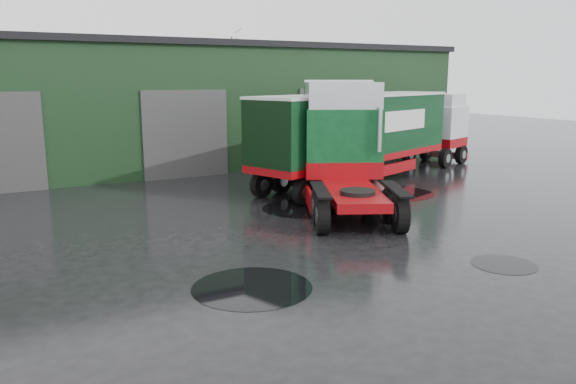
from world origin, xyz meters
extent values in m
plane|color=black|center=(0.00, 0.00, 0.00)|extent=(100.00, 100.00, 0.00)
cube|color=black|center=(2.00, 20.00, 3.00)|extent=(32.00, 12.00, 6.00)
cube|color=black|center=(2.00, 20.00, 6.15)|extent=(32.40, 12.40, 0.30)
cylinder|color=#070FA2|center=(6.71, 5.11, 0.14)|extent=(0.32, 0.32, 0.28)
cylinder|color=black|center=(-1.29, -0.19, 0.00)|extent=(2.68, 2.68, 0.01)
cylinder|color=black|center=(3.54, 5.85, 0.00)|extent=(2.96, 2.96, 0.01)
cylinder|color=black|center=(4.86, -1.77, 0.00)|extent=(1.60, 1.60, 0.01)
cylinder|color=black|center=(8.10, 6.40, 0.00)|extent=(3.07, 3.07, 0.01)
camera|label=1|loc=(-6.19, -10.84, 4.54)|focal=35.00mm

